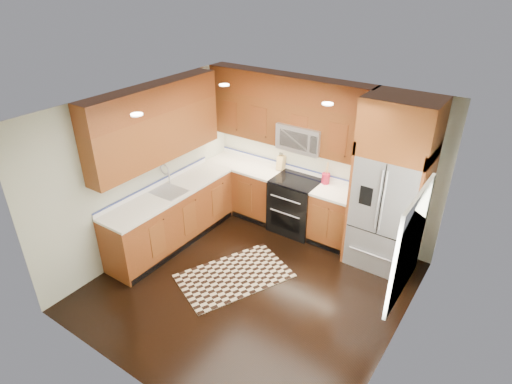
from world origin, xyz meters
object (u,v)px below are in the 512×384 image
Objects in this scene: rug at (234,276)px; knife_block at (281,162)px; refrigerator at (391,186)px; range at (295,205)px; utensil_crock at (326,176)px.

knife_block is (-0.36, 1.85, 1.06)m from rug.
rug is at bearing -79.06° from knife_block.
range is at bearing 178.60° from refrigerator.
utensil_crock is at bearing 168.85° from refrigerator.
refrigerator reaches higher than knife_block.
utensil_crock reaches higher than range.
utensil_crock reaches higher than knife_block.
refrigerator is 2.62m from rug.
utensil_crock is at bearing 22.33° from range.
range is 2.54× the size of utensil_crock.
refrigerator is at bearing 68.95° from rug.
utensil_crock is (0.52, 1.80, 1.06)m from rug.
rug is 2.17m from knife_block.
knife_block is (-0.44, 0.23, 0.60)m from range.
refrigerator is 2.02m from knife_block.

